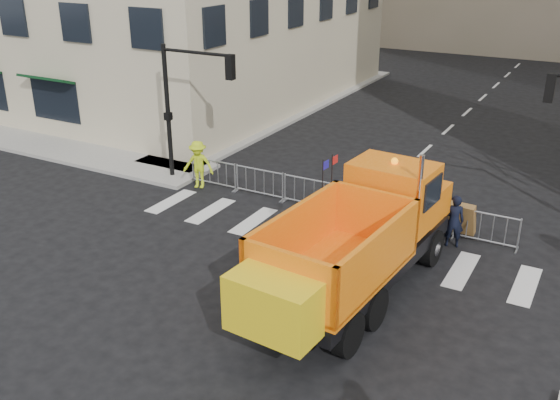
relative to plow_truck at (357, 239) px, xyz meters
The scene contains 9 objects.
ground 3.77m from the plow_truck, 128.03° to the right, with size 120.00×120.00×0.00m, color black.
sidewalk_back 6.43m from the plow_truck, 109.40° to the left, with size 64.00×5.00×0.15m, color gray.
traffic_light_left 11.22m from the plow_truck, 154.22° to the left, with size 0.18×0.18×5.40m, color black.
crowd_barriers 5.82m from the plow_truck, 119.56° to the left, with size 12.60×0.60×1.10m, color #9EA0A5, non-canonical shape.
plow_truck is the anchor object (origin of this frame).
cop_a 4.64m from the plow_truck, 70.27° to the left, with size 0.64×0.42×1.74m, color black.
cop_b 3.93m from the plow_truck, 80.89° to the left, with size 0.96×0.75×1.98m, color black.
cop_c 4.46m from the plow_truck, 95.04° to the left, with size 1.04×0.43×1.77m, color black.
worker 9.32m from the plow_truck, 152.76° to the left, with size 1.20×0.69×1.86m, color #BDD919.
Camera 1 is at (7.47, -11.26, 9.05)m, focal length 40.00 mm.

